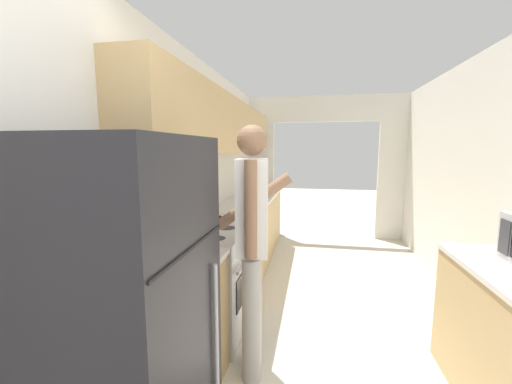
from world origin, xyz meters
TOP-DOWN VIEW (x-y plane):
  - wall_left at (-1.31, 2.40)m, footprint 0.38×7.56m
  - wall_far_with_doorway at (0.00, 5.19)m, footprint 3.12×0.06m
  - counter_left at (-1.06, 3.28)m, footprint 0.62×3.96m
  - refrigerator at (-1.01, 0.66)m, footprint 0.72×0.76m
  - range_oven at (-1.05, 1.92)m, footprint 0.66×0.75m
  - person at (-0.58, 1.49)m, footprint 0.56×0.41m
  - knife at (-1.09, 2.50)m, footprint 0.14×0.33m

SIDE VIEW (x-z plane):
  - counter_left at x=-1.06m, z-range 0.00..0.89m
  - range_oven at x=-1.05m, z-range -0.06..0.96m
  - refrigerator at x=-1.01m, z-range 0.00..1.64m
  - knife at x=-1.09m, z-range 0.89..0.91m
  - person at x=-0.58m, z-range 0.07..1.81m
  - wall_far_with_doorway at x=0.00m, z-range 0.21..2.71m
  - wall_left at x=-1.31m, z-range 0.24..2.74m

